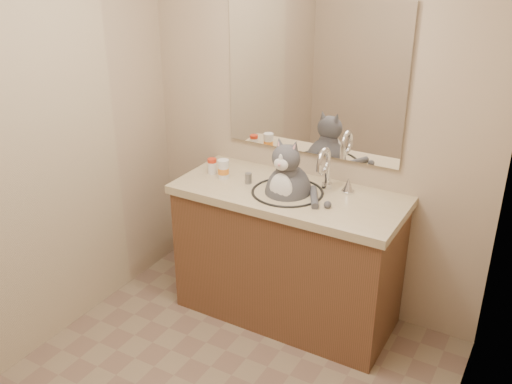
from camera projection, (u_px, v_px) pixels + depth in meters
room at (187, 198)px, 2.37m from camera, size 2.22×2.52×2.42m
vanity at (287, 252)px, 3.45m from camera, size 1.34×0.59×1.12m
mirror at (313, 78)px, 3.24m from camera, size 1.10×0.02×0.90m
shower_curtain at (37, 178)px, 2.99m from camera, size 0.02×1.30×1.93m
cat at (288, 190)px, 3.26m from camera, size 0.39×0.30×0.53m
pill_bottle_redcap at (212, 166)px, 3.50m from camera, size 0.06×0.06×0.10m
pill_bottle_orange at (223, 169)px, 3.43m from camera, size 0.09×0.09×0.12m
grey_canister at (248, 178)px, 3.37m from camera, size 0.04×0.04×0.06m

